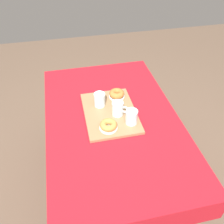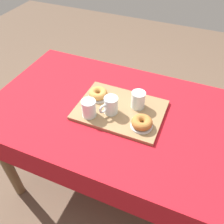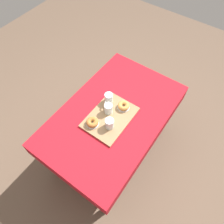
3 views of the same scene
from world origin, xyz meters
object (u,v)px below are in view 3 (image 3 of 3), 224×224
water_glass_near (110,124)px  sugar_donut_left (92,122)px  donut_plate_right (123,107)px  sugar_donut_right (124,106)px  tea_mug_left (108,109)px  dining_table (113,119)px  donut_plate_left (93,124)px  water_glass_far (109,98)px  serving_tray (110,117)px

water_glass_near → sugar_donut_left: bearing=-63.8°
donut_plate_right → sugar_donut_right: bearing=0.0°
tea_mug_left → sugar_donut_left: bearing=-10.8°
dining_table → donut_plate_left: bearing=-20.7°
donut_plate_right → water_glass_far: bearing=-82.7°
dining_table → tea_mug_left: size_ratio=12.92×
dining_table → sugar_donut_right: 0.18m
dining_table → sugar_donut_left: size_ratio=12.88×
dining_table → donut_plate_left: donut_plate_left is taller
serving_tray → tea_mug_left: (-0.04, -0.04, 0.05)m
dining_table → donut_plate_right: bearing=154.9°
water_glass_far → sugar_donut_right: (-0.02, 0.15, -0.02)m
tea_mug_left → water_glass_near: bearing=39.9°
serving_tray → donut_plate_left: size_ratio=4.14×
serving_tray → sugar_donut_right: (-0.15, 0.04, 0.04)m
water_glass_far → sugar_donut_left: size_ratio=0.90×
sugar_donut_left → dining_table: bearing=159.3°
serving_tray → tea_mug_left: size_ratio=4.39×
dining_table → donut_plate_right: donut_plate_right is taller
sugar_donut_left → water_glass_far: bearing=-174.1°
serving_tray → sugar_donut_left: bearing=-28.7°
sugar_donut_right → donut_plate_right: bearing=0.0°
tea_mug_left → water_glass_far: bearing=-146.1°
sugar_donut_right → sugar_donut_left: bearing=-22.2°
serving_tray → water_glass_far: water_glass_far is taller
donut_plate_left → sugar_donut_right: size_ratio=1.06×
tea_mug_left → water_glass_near: size_ratio=1.11×
dining_table → water_glass_far: water_glass_far is taller
sugar_donut_right → tea_mug_left: bearing=-37.1°
tea_mug_left → water_glass_near: tea_mug_left is taller
dining_table → tea_mug_left: tea_mug_left is taller
serving_tray → water_glass_far: size_ratio=4.87×
dining_table → sugar_donut_right: size_ratio=12.88×
serving_tray → sugar_donut_right: 0.16m
serving_tray → donut_plate_left: bearing=-28.7°
tea_mug_left → water_glass_near: 0.15m
donut_plate_left → donut_plate_right: bearing=157.8°
donut_plate_right → water_glass_near: bearing=3.0°
donut_plate_left → donut_plate_right: (-0.30, 0.12, 0.00)m
tea_mug_left → sugar_donut_right: 0.14m
donut_plate_right → sugar_donut_right: sugar_donut_right is taller
tea_mug_left → donut_plate_left: size_ratio=0.94×
dining_table → water_glass_near: bearing=24.2°
water_glass_near → water_glass_far: bearing=-142.6°
donut_plate_left → donut_plate_right: 0.32m
serving_tray → water_glass_near: water_glass_near is taller
sugar_donut_left → sugar_donut_right: (-0.30, 0.12, -0.00)m
water_glass_far → donut_plate_right: 0.16m
donut_plate_right → tea_mug_left: bearing=-37.1°
sugar_donut_left → donut_plate_right: size_ratio=0.95×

